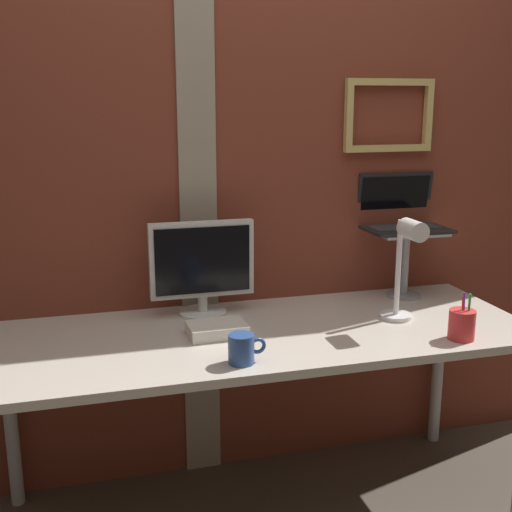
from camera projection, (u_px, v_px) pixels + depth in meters
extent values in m
cube|color=brown|center=(246.00, 165.00, 2.55)|extent=(3.26, 0.12, 2.55)
cube|color=gray|center=(197.00, 168.00, 2.44)|extent=(0.14, 0.01, 2.55)
cube|color=tan|center=(391.00, 82.00, 2.55)|extent=(0.38, 0.03, 0.03)
cube|color=tan|center=(387.00, 148.00, 2.61)|extent=(0.38, 0.03, 0.03)
cube|color=tan|center=(349.00, 116.00, 2.54)|extent=(0.03, 0.03, 0.23)
cube|color=tan|center=(428.00, 115.00, 2.63)|extent=(0.03, 0.03, 0.23)
cube|color=beige|center=(263.00, 335.00, 2.28)|extent=(1.93, 0.72, 0.03)
cylinder|color=#B2B2B7|center=(11.00, 421.00, 2.41)|extent=(0.05, 0.05, 0.70)
cylinder|color=#B2B2B7|center=(438.00, 369.00, 2.88)|extent=(0.05, 0.05, 0.70)
cylinder|color=silver|center=(203.00, 312.00, 2.45)|extent=(0.18, 0.18, 0.01)
cylinder|color=silver|center=(203.00, 303.00, 2.44)|extent=(0.04, 0.04, 0.06)
cube|color=silver|center=(202.00, 259.00, 2.40)|extent=(0.39, 0.04, 0.29)
cube|color=black|center=(203.00, 260.00, 2.38)|extent=(0.36, 0.00, 0.25)
cylinder|color=gray|center=(403.00, 295.00, 2.67)|extent=(0.14, 0.14, 0.01)
cylinder|color=gray|center=(405.00, 264.00, 2.64)|extent=(0.03, 0.03, 0.26)
cube|color=gray|center=(407.00, 232.00, 2.61)|extent=(0.28, 0.22, 0.01)
cube|color=black|center=(407.00, 229.00, 2.61)|extent=(0.34, 0.21, 0.01)
cube|color=#2D2D30|center=(405.00, 227.00, 2.62)|extent=(0.30, 0.12, 0.00)
cube|color=black|center=(394.00, 198.00, 2.70)|extent=(0.34, 0.04, 0.21)
cube|color=black|center=(395.00, 198.00, 2.69)|extent=(0.31, 0.03, 0.18)
cylinder|color=white|center=(396.00, 316.00, 2.41)|extent=(0.12, 0.12, 0.02)
cylinder|color=white|center=(398.00, 268.00, 2.36)|extent=(0.02, 0.02, 0.36)
cylinder|color=white|center=(413.00, 230.00, 2.24)|extent=(0.07, 0.11, 0.07)
cylinder|color=red|center=(462.00, 325.00, 2.18)|extent=(0.09, 0.09, 0.10)
cylinder|color=purple|center=(463.00, 315.00, 2.18)|extent=(0.01, 0.02, 0.15)
cylinder|color=red|center=(463.00, 317.00, 2.18)|extent=(0.01, 0.02, 0.14)
cylinder|color=green|center=(468.00, 315.00, 2.17)|extent=(0.01, 0.01, 0.15)
cylinder|color=#2D4C8C|center=(241.00, 349.00, 1.98)|extent=(0.08, 0.08, 0.09)
torus|color=#2D4C8C|center=(258.00, 346.00, 2.00)|extent=(0.05, 0.01, 0.05)
cube|color=silver|center=(217.00, 329.00, 2.23)|extent=(0.20, 0.15, 0.04)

